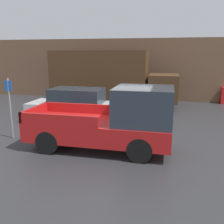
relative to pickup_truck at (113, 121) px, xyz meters
The scene contains 7 objects.
ground_plane 1.31m from the pickup_truck, 92.21° to the left, with size 60.00×60.00×0.00m, color #2D2D30.
building_wall 10.27m from the pickup_truck, 90.17° to the left, with size 28.00×0.15×4.44m.
pickup_truck is the anchor object (origin of this frame).
car 4.18m from the pickup_truck, 129.76° to the left, with size 4.63×1.83×1.71m.
delivery_truck 7.97m from the pickup_truck, 105.29° to the left, with size 8.13×2.38×3.56m.
parking_sign 4.32m from the pickup_truck, behind, with size 0.30×0.07×2.46m.
newspaper_box 11.36m from the pickup_truck, 60.53° to the left, with size 0.45×0.40×1.14m.
Camera 1 is at (1.89, -9.07, 3.41)m, focal length 40.00 mm.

